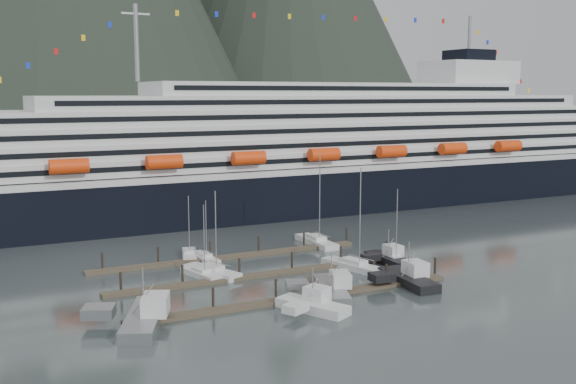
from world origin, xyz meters
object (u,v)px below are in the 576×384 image
Objects in this scene: sailboat_f at (189,255)px; trawler_a at (143,317)px; sailboat_b at (212,272)px; trawler_c at (330,288)px; trawler_e at (388,258)px; sailboat_c at (202,274)px; sailboat_h at (393,261)px; sailboat_e at (205,258)px; sailboat_d at (354,267)px; sailboat_g at (316,242)px; trawler_b at (312,305)px; cruise_ship at (304,159)px; trawler_d at (407,278)px.

sailboat_f is 0.76× the size of trawler_a.
sailboat_b is 20.30m from trawler_c.
sailboat_c is at bearing 78.25° from trawler_e.
sailboat_c is 30.91m from trawler_e.
trawler_a is at bearing 127.44° from sailboat_c.
sailboat_h is at bearing -53.21° from trawler_a.
sailboat_c reaches higher than sailboat_e.
sailboat_d reaches higher than trawler_a.
sailboat_g is (24.73, 11.40, 0.03)m from sailboat_b.
trawler_a reaches higher than trawler_b.
cruise_ship reaches higher than sailboat_g.
sailboat_h is 1.34× the size of trawler_e.
cruise_ship reaches higher than sailboat_c.
sailboat_d is at bearing -50.86° from trawler_a.
sailboat_g is (-16.64, -36.37, -11.58)m from cruise_ship.
sailboat_c is at bearing -173.53° from sailboat_f.
sailboat_d is at bearing -72.68° from trawler_b.
trawler_b is (3.52, -31.40, 0.45)m from sailboat_e.
trawler_b is 8.02m from trawler_c.
cruise_ship is 11.93× the size of sailboat_g.
sailboat_h is at bearing -107.13° from sailboat_f.
sailboat_h is at bearing -40.53° from trawler_c.
trawler_b is at bearing 125.74° from sailboat_h.
sailboat_f reaches higher than trawler_e.
trawler_b reaches higher than trawler_e.
trawler_c reaches higher than trawler_e.
sailboat_b reaches higher than trawler_b.
sailboat_d is 0.96× the size of sailboat_g.
sailboat_e is 0.73× the size of trawler_a.
sailboat_c is 21.11m from trawler_c.
trawler_d is (-17.27, -65.33, -11.14)m from cruise_ship.
sailboat_d reaches higher than sailboat_e.
trawler_a is 26.72m from trawler_c.
sailboat_h is 0.89× the size of trawler_a.
sailboat_g is at bearing -31.19° from trawler_a.
sailboat_h reaches higher than sailboat_e.
sailboat_e is at bearing -10.06° from trawler_a.
sailboat_g is 1.34× the size of trawler_c.
sailboat_g is 49.33m from trawler_a.
sailboat_f is (2.30, 12.95, -0.00)m from sailboat_c.
sailboat_e reaches higher than trawler_b.
sailboat_d reaches higher than sailboat_b.
sailboat_f is at bearing 87.09° from sailboat_g.
sailboat_c is 0.89× the size of trawler_c.
sailboat_b is at bearing 54.07° from trawler_c.
sailboat_e is 1.11× the size of trawler_e.
sailboat_g is at bearing 2.73° from trawler_d.
sailboat_b is 29.82m from trawler_d.
sailboat_d is 1.66× the size of trawler_b.
sailboat_b is 1.75m from sailboat_c.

